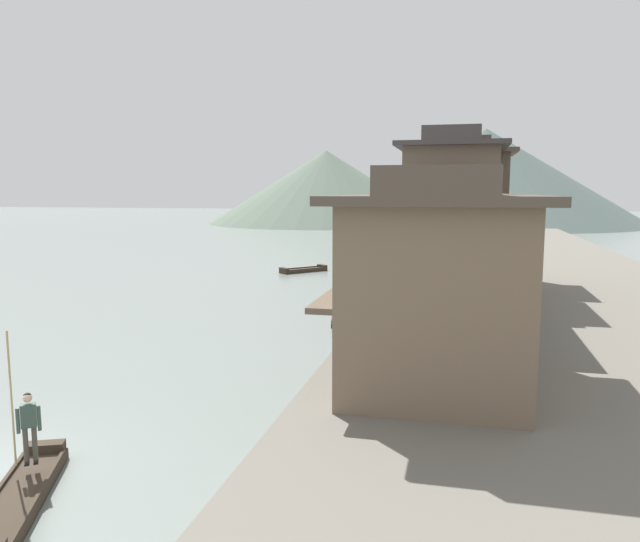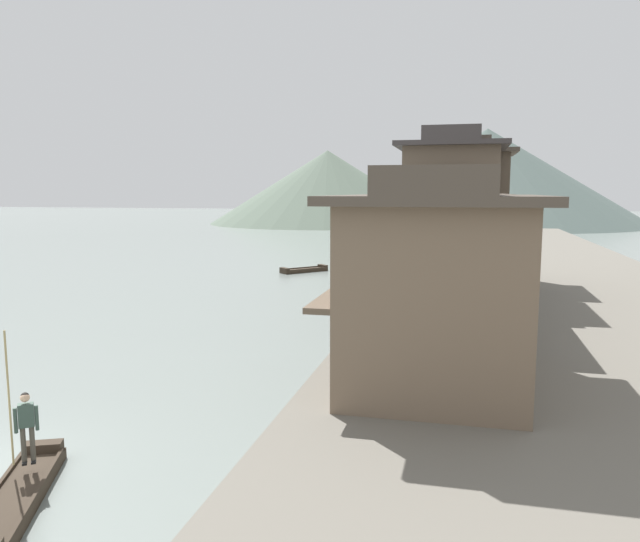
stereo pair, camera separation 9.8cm
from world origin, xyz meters
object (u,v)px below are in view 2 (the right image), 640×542
boat_moored_far (343,314)px  house_waterfront_tall (450,214)px  boatman_person (25,419)px  house_waterfront_second (441,251)px  boat_moored_second (304,270)px  boat_moored_third (380,274)px  boat_foreground_poled (15,500)px  boat_moored_nearest (364,253)px  house_waterfront_nearest (437,280)px  house_waterfront_narrow (459,211)px

boat_moored_far → house_waterfront_tall: (5.16, 3.15, 5.06)m
boatman_person → house_waterfront_second: size_ratio=0.37×
boat_moored_far → house_waterfront_second: house_waterfront_second is taller
boat_moored_second → house_waterfront_second: bearing=-60.4°
boat_moored_third → house_waterfront_second: size_ratio=0.52×
boat_moored_far → house_waterfront_second: (4.99, -3.84, 3.74)m
boat_foreground_poled → house_waterfront_second: house_waterfront_second is taller
boat_moored_nearest → boat_moored_second: 13.61m
boatman_person → boat_moored_second: (-3.21, 35.59, -1.33)m
boatman_person → house_waterfront_tall: size_ratio=0.35×
boat_foreground_poled → house_waterfront_second: (7.85, 16.32, 3.72)m
boatman_person → house_waterfront_tall: bearing=69.3°
boatman_person → house_waterfront_tall: (8.44, 22.38, 3.71)m
boat_moored_second → house_waterfront_tall: 18.32m
boat_moored_nearest → house_waterfront_nearest: 43.17m
house_waterfront_tall → boatman_person: bearing=-110.7°
boat_moored_far → boat_moored_nearest: bearing=97.3°
boat_moored_third → house_waterfront_second: bearing=-74.6°
boat_moored_second → house_waterfront_tall: house_waterfront_tall is taller
boat_foreground_poled → boat_moored_second: (-3.63, 36.52, -0.00)m
house_waterfront_second → boat_foreground_poled: bearing=-115.7°
house_waterfront_second → house_waterfront_tall: 7.12m
boat_moored_far → boat_moored_third: bearing=90.3°
boat_moored_nearest → house_waterfront_narrow: (9.42, -20.70, 4.93)m
house_waterfront_nearest → boat_moored_third: bearing=101.1°
boat_moored_third → house_waterfront_nearest: bearing=-78.9°
boat_moored_second → boat_moored_third: size_ratio=0.85×
boat_moored_nearest → boat_moored_third: bearing=-76.1°
boat_moored_nearest → house_waterfront_tall: bearing=-71.3°
house_waterfront_nearest → house_waterfront_second: (-0.22, 8.52, 0.00)m
boat_moored_third → boat_moored_far: (0.08, -14.63, -0.10)m
house_waterfront_narrow → boatman_person: bearing=-107.4°
boat_moored_nearest → boat_moored_third: (3.74, -15.08, -0.02)m
boat_foreground_poled → boat_moored_nearest: size_ratio=1.17×
boat_foreground_poled → boat_moored_second: 36.70m
house_waterfront_nearest → house_waterfront_narrow: (0.38, 21.36, 1.32)m
boat_moored_second → house_waterfront_second: house_waterfront_second is taller
boat_moored_second → house_waterfront_narrow: 15.02m
boat_moored_second → boat_moored_far: boat_moored_second is taller
house_waterfront_second → house_waterfront_narrow: house_waterfront_narrow is taller
boat_moored_third → house_waterfront_tall: 13.56m
boatman_person → boat_moored_nearest: (-0.55, 48.93, -1.23)m
house_waterfront_narrow → house_waterfront_nearest: bearing=-91.0°
boat_moored_nearest → house_waterfront_nearest: size_ratio=0.50×
house_waterfront_narrow → house_waterfront_tall: bearing=-94.2°
boat_foreground_poled → boat_moored_far: boat_foreground_poled is taller
boat_moored_second → house_waterfront_nearest: bearing=-67.8°
house_waterfront_tall → house_waterfront_second: bearing=-91.4°
house_waterfront_nearest → boatman_person: bearing=-141.0°
boatman_person → house_waterfront_tall: house_waterfront_tall is taller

